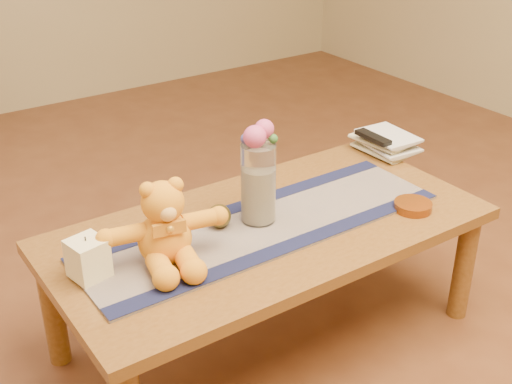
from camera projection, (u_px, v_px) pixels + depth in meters
floor at (268, 335)px, 2.34m from camera, size 5.50×5.50×0.00m
coffee_table_top at (269, 229)px, 2.14m from camera, size 1.40×0.70×0.04m
table_leg_fr at (464, 267)px, 2.36m from camera, size 0.07×0.07×0.41m
table_leg_bl at (53, 310)px, 2.14m from camera, size 0.07×0.07×0.41m
table_leg_br at (353, 203)px, 2.78m from camera, size 0.07×0.07×0.41m
persian_runner at (264, 226)px, 2.12m from camera, size 1.20×0.35×0.01m
runner_border_near at (292, 245)px, 2.01m from camera, size 1.20×0.06×0.00m
runner_border_far at (239, 207)px, 2.22m from camera, size 1.20×0.06×0.00m
teddy_bear at (164, 223)px, 1.89m from camera, size 0.41×0.36×0.24m
pillar_candle at (88, 258)px, 1.84m from camera, size 0.11×0.11×0.11m
candle_wick at (85, 239)px, 1.81m from camera, size 0.00×0.00×0.01m
glass_vase at (258, 183)px, 2.08m from camera, size 0.11×0.11×0.26m
potpourri_fill at (258, 194)px, 2.10m from camera, size 0.09×0.09×0.18m
rose_left at (255, 137)px, 1.99m from camera, size 0.07×0.07×0.07m
rose_right at (264, 129)px, 2.02m from camera, size 0.06×0.06×0.06m
blue_flower_back at (255, 132)px, 2.04m from camera, size 0.04×0.04×0.04m
blue_flower_side at (246, 139)px, 2.01m from camera, size 0.04×0.04×0.04m
leaf_sprig at (273, 139)px, 2.02m from camera, size 0.03×0.03×0.03m
bronze_ball at (219, 216)px, 2.09m from camera, size 0.09×0.09×0.07m
book_bottom at (370, 154)px, 2.59m from camera, size 0.18×0.23×0.02m
book_lower at (372, 150)px, 2.58m from camera, size 0.19×0.24×0.02m
book_upper at (369, 145)px, 2.58m from camera, size 0.19×0.24×0.02m
book_top at (372, 141)px, 2.57m from camera, size 0.18×0.23×0.02m
tv_remote at (373, 137)px, 2.55m from camera, size 0.05×0.16×0.02m
amber_dish at (413, 206)px, 2.21m from camera, size 0.14×0.14×0.03m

